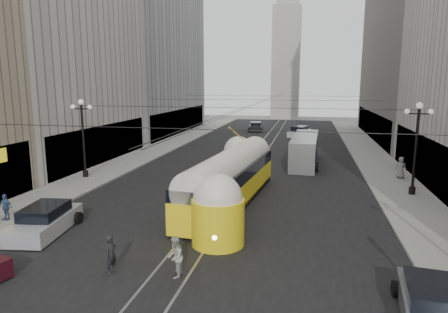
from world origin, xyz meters
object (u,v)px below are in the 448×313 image
at_px(streetcar, 231,177).
at_px(city_bus, 305,148).
at_px(sedan_silver, 46,221).
at_px(pedestrian_crossing_a, 111,255).
at_px(pedestrian_sidewalk_right, 401,168).
at_px(sedan_grey, 430,304).
at_px(pedestrian_sidewalk_left, 5,207).
at_px(pedestrian_crossing_b, 175,257).

height_order(streetcar, city_bus, streetcar).
distance_m(sedan_silver, pedestrian_crossing_a, 6.52).
bearing_deg(pedestrian_sidewalk_right, sedan_silver, 63.19).
distance_m(sedan_silver, sedan_grey, 18.04).
bearing_deg(pedestrian_sidewalk_left, pedestrian_sidewalk_right, 39.05).
bearing_deg(sedan_grey, pedestrian_sidewalk_left, 165.49).
xyz_separation_m(city_bus, pedestrian_crossing_b, (-4.82, -24.81, -0.65)).
relative_size(pedestrian_crossing_a, pedestrian_sidewalk_right, 0.92).
height_order(streetcar, pedestrian_sidewalk_left, streetcar).
distance_m(city_bus, pedestrian_sidewalk_left, 26.31).
height_order(pedestrian_crossing_b, pedestrian_sidewalk_left, pedestrian_crossing_b).
distance_m(city_bus, sedan_grey, 26.39).
distance_m(sedan_grey, pedestrian_crossing_a, 11.99).
bearing_deg(pedestrian_crossing_b, pedestrian_sidewalk_left, -115.99).
distance_m(pedestrian_crossing_b, pedestrian_sidewalk_left, 12.23).
relative_size(pedestrian_crossing_b, pedestrian_sidewalk_right, 0.97).
relative_size(sedan_grey, pedestrian_crossing_b, 2.57).
height_order(sedan_grey, pedestrian_sidewalk_left, pedestrian_sidewalk_left).
distance_m(pedestrian_crossing_a, pedestrian_sidewalk_right, 25.00).
distance_m(pedestrian_crossing_a, pedestrian_sidewalk_left, 9.84).
bearing_deg(pedestrian_crossing_b, sedan_silver, -117.17).
height_order(sedan_grey, pedestrian_crossing_a, pedestrian_crossing_a).
height_order(sedan_grey, pedestrian_crossing_b, pedestrian_crossing_b).
bearing_deg(city_bus, pedestrian_crossing_b, -100.99).
relative_size(sedan_silver, sedan_grey, 1.14).
bearing_deg(pedestrian_sidewalk_right, pedestrian_crossing_b, 82.27).
height_order(city_bus, pedestrian_sidewalk_right, city_bus).
bearing_deg(pedestrian_crossing_a, streetcar, -1.31).
height_order(streetcar, pedestrian_crossing_a, streetcar).
relative_size(pedestrian_crossing_b, pedestrian_sidewalk_left, 1.14).
relative_size(streetcar, pedestrian_sidewalk_left, 10.78).
bearing_deg(pedestrian_crossing_a, sedan_silver, 72.47).
xyz_separation_m(sedan_silver, pedestrian_crossing_b, (8.24, -3.19, 0.17)).
bearing_deg(pedestrian_sidewalk_left, sedan_silver, -10.49).
xyz_separation_m(streetcar, pedestrian_sidewalk_right, (12.31, 9.14, -0.71)).
height_order(city_bus, pedestrian_crossing_b, city_bus).
distance_m(streetcar, pedestrian_sidewalk_right, 15.34).
relative_size(streetcar, city_bus, 1.49).
relative_size(streetcar, sedan_grey, 3.68).
xyz_separation_m(city_bus, sedan_grey, (4.43, -26.00, -0.90)).
relative_size(pedestrian_crossing_a, pedestrian_crossing_b, 0.95).
height_order(city_bus, sedan_grey, city_bus).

